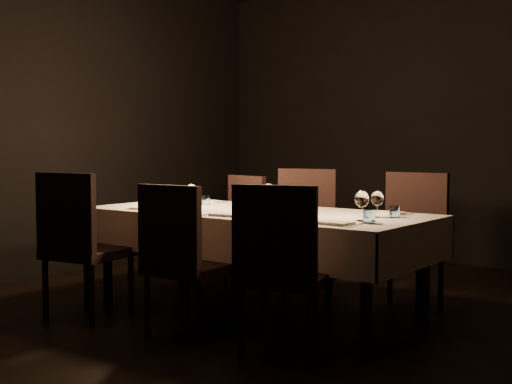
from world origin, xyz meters
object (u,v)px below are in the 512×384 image
Objects in this scene: chair_near_left at (79,240)px; chair_far_right at (409,235)px; chair_near_right at (281,264)px; chair_far_center at (302,227)px; chair_far_left at (237,225)px; dining_table at (256,221)px; chair_near_center at (182,255)px.

chair_near_left is 1.02× the size of chair_far_right.
chair_near_right is at bearing 174.96° from chair_near_left.
chair_near_left reaches higher than chair_far_center.
chair_near_right is 1.06× the size of chair_far_left.
dining_table is 1.26m from chair_near_left.
chair_near_right is 1.60m from chair_far_right.
chair_far_center is at bearing -124.99° from chair_near_left.
chair_near_right is at bearing -93.10° from chair_far_right.
chair_near_right is 0.99× the size of chair_far_right.
dining_table is at bearing -97.78° from chair_far_center.
chair_near_center is 1.55m from chair_far_center.
chair_far_right is (0.91, 0.08, -0.00)m from chair_far_center.
chair_far_right is at bearing -143.67° from chair_near_left.
chair_near_center is 0.97× the size of chair_far_right.
chair_near_left is 0.92m from chair_near_center.
chair_far_right is (0.81, 0.83, -0.13)m from dining_table.
chair_near_right is 2.19m from chair_far_left.
chair_far_left is at bearing -62.02° from chair_near_right.
chair_near_center is at bearing -117.35° from chair_far_right.
chair_near_right is (0.75, 0.03, 0.01)m from chair_near_center.
chair_far_center is (-0.10, 1.55, 0.02)m from chair_near_center.
chair_far_center is at bearing -176.03° from chair_far_right.
chair_near_right is at bearing -32.85° from chair_far_left.
chair_far_left is 0.93× the size of chair_far_center.
dining_table is at bearing -144.53° from chair_near_left.
chair_far_left is (-0.79, 0.77, -0.16)m from dining_table.
chair_far_left is at bearing -65.87° from chair_near_center.
chair_near_right is at bearing -45.57° from dining_table.
chair_near_left reaches higher than chair_far_right.
chair_near_center is at bearing -89.35° from dining_table.
chair_near_left is 1.66m from chair_near_right.
chair_near_left is 1.01× the size of chair_far_center.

